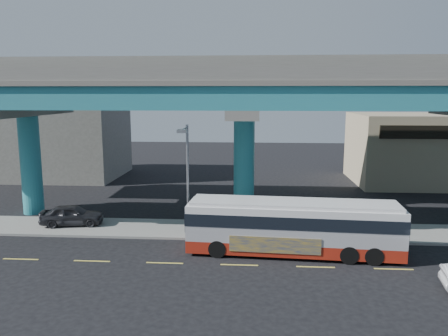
# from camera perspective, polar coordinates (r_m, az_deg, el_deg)

# --- Properties ---
(ground) EXTENTS (120.00, 120.00, 0.00)m
(ground) POSITION_cam_1_polar(r_m,az_deg,el_deg) (23.96, 2.03, -12.28)
(ground) COLOR black
(ground) RESTS_ON ground
(sidewalk) EXTENTS (70.00, 4.00, 0.15)m
(sidewalk) POSITION_cam_1_polar(r_m,az_deg,el_deg) (29.12, 2.40, -8.12)
(sidewalk) COLOR gray
(sidewalk) RESTS_ON ground
(lane_markings) EXTENTS (58.00, 0.12, 0.01)m
(lane_markings) POSITION_cam_1_polar(r_m,az_deg,el_deg) (23.68, 2.00, -12.54)
(lane_markings) COLOR #D8C64C
(lane_markings) RESTS_ON ground
(viaduct) EXTENTS (52.00, 12.40, 11.70)m
(viaduct) POSITION_cam_1_polar(r_m,az_deg,el_deg) (31.35, 2.71, 9.96)
(viaduct) COLOR teal
(viaduct) RESTS_ON ground
(building_beige) EXTENTS (14.00, 10.23, 7.00)m
(building_beige) POSITION_cam_1_polar(r_m,az_deg,el_deg) (48.71, 24.75, 2.30)
(building_beige) COLOR tan
(building_beige) RESTS_ON ground
(building_concrete) EXTENTS (12.00, 10.00, 9.00)m
(building_concrete) POSITION_cam_1_polar(r_m,az_deg,el_deg) (50.85, -20.13, 3.99)
(building_concrete) COLOR gray
(building_concrete) RESTS_ON ground
(transit_bus) EXTENTS (12.04, 3.33, 3.05)m
(transit_bus) POSITION_cam_1_polar(r_m,az_deg,el_deg) (24.99, 9.04, -7.40)
(transit_bus) COLOR maroon
(transit_bus) RESTS_ON ground
(parked_car) EXTENTS (3.06, 4.70, 1.41)m
(parked_car) POSITION_cam_1_polar(r_m,az_deg,el_deg) (31.54, -19.25, -5.80)
(parked_car) COLOR #2B2B2F
(parked_car) RESTS_ON sidewalk
(street_lamp) EXTENTS (0.50, 2.32, 6.98)m
(street_lamp) POSITION_cam_1_polar(r_m,az_deg,el_deg) (26.35, -4.95, 0.39)
(street_lamp) COLOR gray
(street_lamp) RESTS_ON sidewalk
(stop_sign) EXTENTS (0.60, 0.40, 2.33)m
(stop_sign) POSITION_cam_1_polar(r_m,az_deg,el_deg) (28.12, 17.33, -5.53)
(stop_sign) COLOR gray
(stop_sign) RESTS_ON sidewalk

